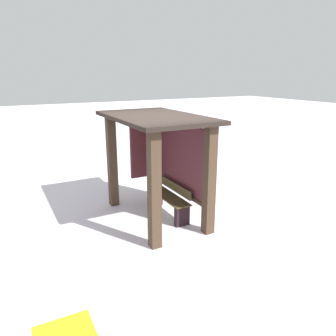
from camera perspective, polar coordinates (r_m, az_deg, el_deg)
The scene contains 3 objects.
ground_plane at distance 7.39m, azimuth -2.06°, elevation -8.64°, with size 60.00×60.00×0.00m, color white.
bus_shelter at distance 7.01m, azimuth -1.33°, elevation 3.72°, with size 2.80×1.70×2.29m.
bench_left_inside at distance 7.38m, azimuth 0.20°, elevation -5.60°, with size 1.46×0.38×0.75m.
Camera 1 is at (6.01, -2.95, 3.13)m, focal length 34.44 mm.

